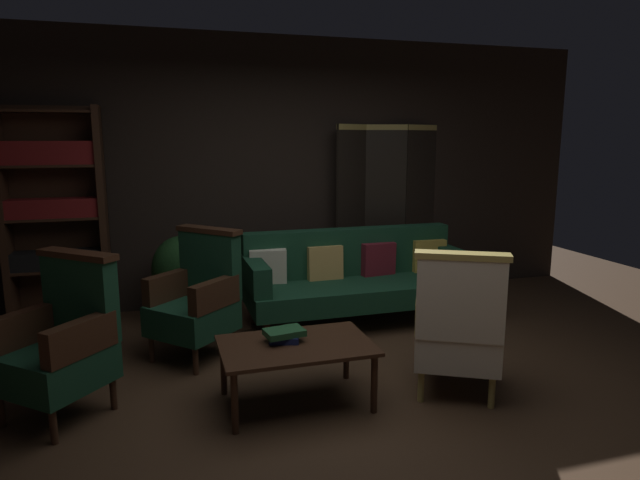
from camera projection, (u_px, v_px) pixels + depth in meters
ground_plane at (353, 394)px, 3.83m from camera, size 10.00×10.00×0.00m
back_wall at (276, 172)px, 5.87m from camera, size 7.20×0.10×2.80m
folding_screen at (386, 208)px, 6.16m from camera, size 1.29×0.29×1.90m
bookshelf at (55, 212)px, 5.08m from camera, size 0.90×0.32×2.05m
velvet_couch at (355, 275)px, 5.27m from camera, size 2.12×0.78×0.88m
coffee_table at (296, 350)px, 3.63m from camera, size 1.00×0.64×0.42m
armchair_gilt_accent at (457, 327)px, 3.75m from camera, size 0.78×0.78×1.04m
armchair_wing_left at (63, 341)px, 3.48m from camera, size 0.82×0.82×1.04m
armchair_wing_right at (197, 298)px, 4.42m from camera, size 0.82×0.82×1.04m
potted_plant at (181, 273)px, 5.25m from camera, size 0.55×0.55×0.84m
book_navy_cloth at (284, 338)px, 3.66m from camera, size 0.23×0.19×0.04m
book_green_cloth at (284, 332)px, 3.65m from camera, size 0.28×0.21×0.04m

